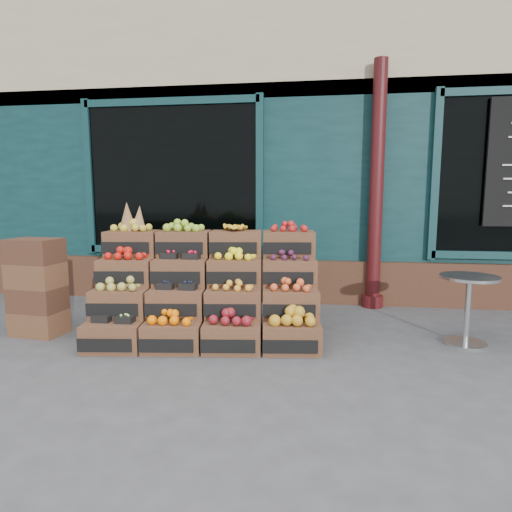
# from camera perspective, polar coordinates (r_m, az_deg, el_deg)

# --- Properties ---
(ground) EXTENTS (60.00, 60.00, 0.00)m
(ground) POSITION_cam_1_polar(r_m,az_deg,el_deg) (4.06, 1.47, -13.41)
(ground) COLOR #47474A
(ground) RESTS_ON ground
(shop_facade) EXTENTS (12.00, 6.24, 4.80)m
(shop_facade) POSITION_cam_1_polar(r_m,az_deg,el_deg) (8.93, 5.36, 13.77)
(shop_facade) COLOR #0E3032
(shop_facade) RESTS_ON ground
(crate_display) EXTENTS (2.38, 1.36, 1.42)m
(crate_display) POSITION_cam_1_polar(r_m,az_deg,el_deg) (4.59, -6.42, -5.19)
(crate_display) COLOR brown
(crate_display) RESTS_ON ground
(spare_crates) EXTENTS (0.56, 0.41, 1.04)m
(spare_crates) POSITION_cam_1_polar(r_m,az_deg,el_deg) (5.14, -27.17, -3.70)
(spare_crates) COLOR brown
(spare_crates) RESTS_ON ground
(bistro_table) EXTENTS (0.56, 0.56, 0.70)m
(bistro_table) POSITION_cam_1_polar(r_m,az_deg,el_deg) (4.75, 26.42, -5.52)
(bistro_table) COLOR #B9BBC0
(bistro_table) RESTS_ON ground
(shopkeeper) EXTENTS (0.92, 0.75, 2.17)m
(shopkeeper) POSITION_cam_1_polar(r_m,az_deg,el_deg) (6.92, -4.89, 4.63)
(shopkeeper) COLOR #1D6725
(shopkeeper) RESTS_ON ground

